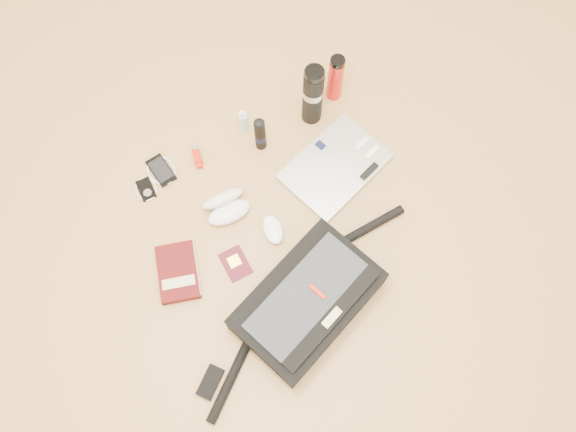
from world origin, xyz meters
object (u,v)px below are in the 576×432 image
at_px(book, 178,272).
at_px(thermos_black, 313,95).
at_px(messenger_bag, 307,302).
at_px(laptop, 335,167).
at_px(thermos_red, 335,78).

bearing_deg(book, thermos_black, 42.05).
bearing_deg(messenger_bag, thermos_black, 40.13).
bearing_deg(messenger_bag, laptop, 29.88).
relative_size(book, thermos_red, 1.04).
bearing_deg(messenger_bag, thermos_red, 34.41).
relative_size(messenger_bag, thermos_red, 4.12).
height_order(laptop, book, book).
bearing_deg(thermos_black, thermos_red, 22.30).
height_order(laptop, thermos_black, thermos_black).
relative_size(laptop, book, 1.90).
height_order(thermos_black, thermos_red, thermos_black).
bearing_deg(thermos_red, book, -153.10).
height_order(messenger_bag, thermos_black, thermos_black).
bearing_deg(thermos_black, messenger_bag, -117.71).
height_order(messenger_bag, laptop, messenger_bag).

